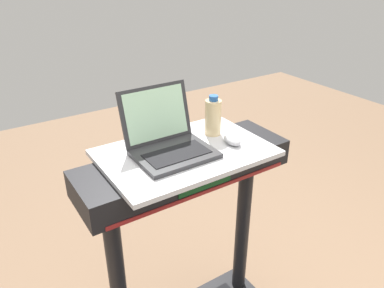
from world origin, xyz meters
name	(u,v)px	position (x,y,z in m)	size (l,w,h in m)	color
desk_board	(185,153)	(0.00, 0.70, 1.07)	(0.67, 0.45, 0.02)	silver
laptop	(168,140)	(-0.06, 0.73, 1.13)	(0.30, 0.29, 0.24)	#2D2D30
computer_mouse	(232,140)	(0.20, 0.65, 1.10)	(0.06, 0.10, 0.03)	#B2B2B7
water_bottle	(213,117)	(0.19, 0.77, 1.16)	(0.07, 0.07, 0.18)	beige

